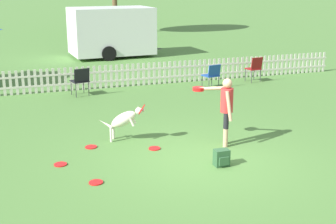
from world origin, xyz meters
name	(u,v)px	position (x,y,z in m)	size (l,w,h in m)	color
ground_plane	(202,159)	(0.00, 0.00, 0.00)	(240.00, 240.00, 0.00)	#4C7A38
handler_person	(224,104)	(0.80, 0.62, 0.97)	(0.80, 0.95, 1.55)	tan
leaping_dog	(125,119)	(-1.24, 1.64, 0.53)	(1.07, 0.65, 0.90)	beige
frisbee_near_handler	(96,182)	(-2.34, -0.47, 0.01)	(0.26, 0.26, 0.02)	red
frisbee_near_dog	(91,147)	(-2.08, 1.46, 0.01)	(0.26, 0.26, 0.02)	red
frisbee_midfield	(60,164)	(-2.86, 0.65, 0.01)	(0.26, 0.26, 0.02)	red
frisbee_far_scatter	(154,148)	(-0.76, 0.90, 0.01)	(0.26, 0.26, 0.02)	red
backpack_on_grass	(222,158)	(0.23, -0.48, 0.17)	(0.30, 0.24, 0.34)	#2D5633
picket_fence	(120,76)	(0.00, 7.22, 0.40)	(17.25, 0.04, 0.80)	beige
folding_chair_blue_left	(81,79)	(-1.49, 6.38, 0.55)	(0.61, 0.63, 0.92)	#333338
folding_chair_center	(212,74)	(2.96, 5.97, 0.50)	(0.57, 0.59, 0.84)	#333338
folding_chair_green_right	(255,67)	(4.86, 6.38, 0.56)	(0.52, 0.54, 0.93)	#333338
equipment_trailer	(111,31)	(1.25, 13.91, 1.24)	(4.68, 2.61, 2.35)	white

